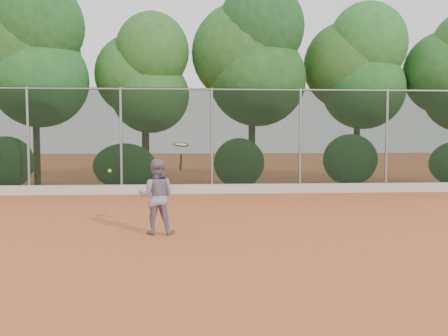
{
  "coord_description": "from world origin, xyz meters",
  "views": [
    {
      "loc": [
        -0.73,
        -9.68,
        2.0
      ],
      "look_at": [
        0.0,
        1.0,
        1.25
      ],
      "focal_mm": 40.0,
      "sensor_mm": 36.0,
      "label": 1
    }
  ],
  "objects": [
    {
      "name": "tennis_ball_in_flight",
      "position": [
        -2.32,
        0.3,
        1.26
      ],
      "size": [
        0.07,
        0.07,
        0.07
      ],
      "color": "#E9F136",
      "rests_on": "ground"
    },
    {
      "name": "chainlink_fence",
      "position": [
        -0.0,
        7.0,
        1.86
      ],
      "size": [
        24.09,
        0.09,
        3.5
      ],
      "color": "black",
      "rests_on": "ground"
    },
    {
      "name": "ground",
      "position": [
        0.0,
        0.0,
        0.0
      ],
      "size": [
        80.0,
        80.0,
        0.0
      ],
      "primitive_type": "plane",
      "color": "#C85F2F",
      "rests_on": "ground"
    },
    {
      "name": "tennis_player",
      "position": [
        -1.4,
        0.19,
        0.75
      ],
      "size": [
        0.77,
        0.62,
        1.49
      ],
      "primitive_type": "imported",
      "rotation": [
        0.0,
        0.0,
        3.07
      ],
      "color": "gray",
      "rests_on": "ground"
    },
    {
      "name": "foliage_backdrop",
      "position": [
        -0.55,
        8.98,
        4.4
      ],
      "size": [
        23.7,
        3.63,
        7.55
      ],
      "color": "#3F2B18",
      "rests_on": "ground"
    },
    {
      "name": "tennis_racket",
      "position": [
        -0.91,
        0.17,
        1.73
      ],
      "size": [
        0.42,
        0.42,
        0.55
      ],
      "color": "black",
      "rests_on": "ground"
    },
    {
      "name": "concrete_curb",
      "position": [
        0.0,
        6.82,
        0.15
      ],
      "size": [
        24.0,
        0.2,
        0.3
      ],
      "primitive_type": "cube",
      "color": "beige",
      "rests_on": "ground"
    }
  ]
}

